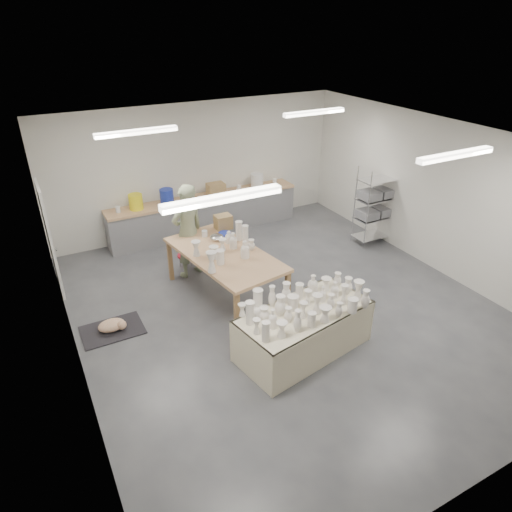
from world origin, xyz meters
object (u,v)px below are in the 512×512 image
drying_table (304,328)px  red_stool (186,256)px  work_table (225,251)px  potter (188,231)px

drying_table → red_stool: bearing=91.7°
work_table → red_stool: bearing=95.6°
drying_table → potter: potter is taller
work_table → red_stool: (-0.33, 1.26, -0.62)m
drying_table → red_stool: size_ratio=5.47×
drying_table → red_stool: drying_table is taller
potter → red_stool: size_ratio=4.67×
potter → work_table: bearing=90.9°
drying_table → potter: bearing=92.7°
work_table → potter: size_ratio=1.35×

